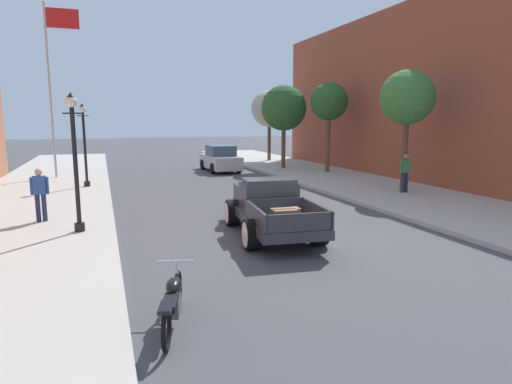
{
  "coord_description": "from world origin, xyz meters",
  "views": [
    {
      "loc": [
        -4.75,
        -11.11,
        3.28
      ],
      "look_at": [
        -0.21,
        1.85,
        1.0
      ],
      "focal_mm": 30.81,
      "sensor_mm": 36.0,
      "label": 1
    }
  ],
  "objects_px": {
    "car_background_silver": "(220,159)",
    "street_lamp_near": "(75,152)",
    "pedestrian_sidewalk_right": "(405,171)",
    "street_tree_nearest": "(407,98)",
    "hotrod_truck_gunmetal": "(269,207)",
    "street_tree_third": "(284,108)",
    "pedestrian_sidewalk_left": "(40,192)",
    "flagpole": "(53,72)",
    "street_lamp_far": "(84,139)",
    "street_tree_farthest": "(269,109)",
    "street_tree_second": "(329,102)",
    "motorcycle_parked": "(173,301)"
  },
  "relations": [
    {
      "from": "car_background_silver",
      "to": "pedestrian_sidewalk_left",
      "type": "relative_size",
      "value": 2.63
    },
    {
      "from": "flagpole",
      "to": "street_lamp_near",
      "type": "bearing_deg",
      "value": -83.5
    },
    {
      "from": "hotrod_truck_gunmetal",
      "to": "street_tree_nearest",
      "type": "relative_size",
      "value": 0.96
    },
    {
      "from": "pedestrian_sidewalk_left",
      "to": "street_tree_second",
      "type": "relative_size",
      "value": 0.31
    },
    {
      "from": "street_lamp_near",
      "to": "street_tree_farthest",
      "type": "relative_size",
      "value": 0.72
    },
    {
      "from": "hotrod_truck_gunmetal",
      "to": "street_tree_third",
      "type": "xyz_separation_m",
      "value": [
        6.6,
        14.61,
        3.22
      ]
    },
    {
      "from": "car_background_silver",
      "to": "pedestrian_sidewalk_left",
      "type": "xyz_separation_m",
      "value": [
        -8.97,
        -12.38,
        0.32
      ]
    },
    {
      "from": "motorcycle_parked",
      "to": "flagpole",
      "type": "relative_size",
      "value": 0.22
    },
    {
      "from": "street_lamp_far",
      "to": "street_tree_nearest",
      "type": "height_order",
      "value": "street_tree_nearest"
    },
    {
      "from": "hotrod_truck_gunmetal",
      "to": "motorcycle_parked",
      "type": "distance_m",
      "value": 6.22
    },
    {
      "from": "car_background_silver",
      "to": "street_tree_nearest",
      "type": "distance_m",
      "value": 12.82
    },
    {
      "from": "pedestrian_sidewalk_right",
      "to": "street_tree_farthest",
      "type": "relative_size",
      "value": 0.31
    },
    {
      "from": "flagpole",
      "to": "street_tree_second",
      "type": "relative_size",
      "value": 1.73
    },
    {
      "from": "car_background_silver",
      "to": "street_lamp_near",
      "type": "bearing_deg",
      "value": -118.99
    },
    {
      "from": "street_lamp_near",
      "to": "street_tree_third",
      "type": "distance_m",
      "value": 17.85
    },
    {
      "from": "pedestrian_sidewalk_right",
      "to": "flagpole",
      "type": "distance_m",
      "value": 18.52
    },
    {
      "from": "street_tree_farthest",
      "to": "flagpole",
      "type": "bearing_deg",
      "value": -158.69
    },
    {
      "from": "pedestrian_sidewalk_right",
      "to": "street_lamp_near",
      "type": "xyz_separation_m",
      "value": [
        -13.0,
        -2.55,
        1.3
      ]
    },
    {
      "from": "hotrod_truck_gunmetal",
      "to": "flagpole",
      "type": "bearing_deg",
      "value": 114.97
    },
    {
      "from": "street_lamp_near",
      "to": "street_tree_third",
      "type": "xyz_separation_m",
      "value": [
        11.82,
        13.27,
        1.59
      ]
    },
    {
      "from": "motorcycle_parked",
      "to": "street_tree_nearest",
      "type": "bearing_deg",
      "value": 39.02
    },
    {
      "from": "car_background_silver",
      "to": "street_tree_nearest",
      "type": "relative_size",
      "value": 0.83
    },
    {
      "from": "pedestrian_sidewalk_left",
      "to": "flagpole",
      "type": "bearing_deg",
      "value": 91.67
    },
    {
      "from": "street_lamp_near",
      "to": "street_tree_second",
      "type": "relative_size",
      "value": 0.73
    },
    {
      "from": "street_tree_nearest",
      "to": "street_tree_farthest",
      "type": "height_order",
      "value": "street_tree_farthest"
    },
    {
      "from": "pedestrian_sidewalk_right",
      "to": "street_tree_second",
      "type": "bearing_deg",
      "value": 86.17
    },
    {
      "from": "street_lamp_near",
      "to": "car_background_silver",
      "type": "bearing_deg",
      "value": 61.01
    },
    {
      "from": "car_background_silver",
      "to": "pedestrian_sidewalk_right",
      "type": "relative_size",
      "value": 2.63
    },
    {
      "from": "street_tree_third",
      "to": "street_tree_second",
      "type": "bearing_deg",
      "value": -58.62
    },
    {
      "from": "pedestrian_sidewalk_left",
      "to": "street_lamp_far",
      "type": "height_order",
      "value": "street_lamp_far"
    },
    {
      "from": "hotrod_truck_gunmetal",
      "to": "pedestrian_sidewalk_right",
      "type": "distance_m",
      "value": 8.7
    },
    {
      "from": "street_tree_third",
      "to": "street_tree_farthest",
      "type": "distance_m",
      "value": 5.56
    },
    {
      "from": "car_background_silver",
      "to": "pedestrian_sidewalk_left",
      "type": "height_order",
      "value": "pedestrian_sidewalk_left"
    },
    {
      "from": "car_background_silver",
      "to": "flagpole",
      "type": "distance_m",
      "value": 10.61
    },
    {
      "from": "pedestrian_sidewalk_right",
      "to": "street_tree_second",
      "type": "xyz_separation_m",
      "value": [
        0.53,
        7.92,
        3.19
      ]
    },
    {
      "from": "street_tree_third",
      "to": "pedestrian_sidewalk_left",
      "type": "bearing_deg",
      "value": -138.35
    },
    {
      "from": "street_tree_nearest",
      "to": "street_tree_second",
      "type": "xyz_separation_m",
      "value": [
        0.28,
        7.48,
        0.1
      ]
    },
    {
      "from": "hotrod_truck_gunmetal",
      "to": "car_background_silver",
      "type": "bearing_deg",
      "value": 80.5
    },
    {
      "from": "street_lamp_far",
      "to": "street_tree_third",
      "type": "distance_m",
      "value": 12.71
    },
    {
      "from": "pedestrian_sidewalk_right",
      "to": "street_tree_nearest",
      "type": "height_order",
      "value": "street_tree_nearest"
    },
    {
      "from": "car_background_silver",
      "to": "street_tree_third",
      "type": "height_order",
      "value": "street_tree_third"
    },
    {
      "from": "street_lamp_near",
      "to": "flagpole",
      "type": "bearing_deg",
      "value": 96.5
    },
    {
      "from": "motorcycle_parked",
      "to": "street_lamp_near",
      "type": "xyz_separation_m",
      "value": [
        -1.64,
        6.41,
        1.94
      ]
    },
    {
      "from": "pedestrian_sidewalk_left",
      "to": "car_background_silver",
      "type": "bearing_deg",
      "value": 54.06
    },
    {
      "from": "street_tree_nearest",
      "to": "hotrod_truck_gunmetal",
      "type": "bearing_deg",
      "value": -151.59
    },
    {
      "from": "street_tree_nearest",
      "to": "motorcycle_parked",
      "type": "bearing_deg",
      "value": -140.98
    },
    {
      "from": "pedestrian_sidewalk_left",
      "to": "motorcycle_parked",
      "type": "bearing_deg",
      "value": -71.01
    },
    {
      "from": "pedestrian_sidewalk_left",
      "to": "flagpole",
      "type": "height_order",
      "value": "flagpole"
    },
    {
      "from": "hotrod_truck_gunmetal",
      "to": "motorcycle_parked",
      "type": "height_order",
      "value": "hotrod_truck_gunmetal"
    },
    {
      "from": "hotrod_truck_gunmetal",
      "to": "flagpole",
      "type": "relative_size",
      "value": 0.55
    }
  ]
}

